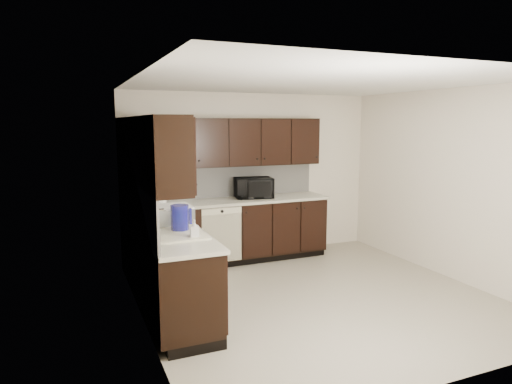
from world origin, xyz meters
The scene contains 20 objects.
floor centered at (0.00, 0.00, 0.00)m, with size 4.00×4.00×0.00m, color #A29A86.
ceiling centered at (0.00, 0.00, 2.50)m, with size 4.00×4.00×0.00m, color white.
wall_back centered at (0.00, 2.00, 1.25)m, with size 4.00×0.02×2.50m, color beige.
wall_left centered at (-2.00, 0.00, 1.25)m, with size 0.02×4.00×2.50m, color beige.
wall_right centered at (2.00, 0.00, 1.25)m, with size 0.02×4.00×2.50m, color beige.
wall_front centered at (0.00, -2.00, 1.25)m, with size 4.00×0.02×2.50m, color beige.
lower_cabinets centered at (-1.01, 1.11, 0.41)m, with size 3.00×2.80×0.90m.
countertop centered at (-1.01, 1.11, 0.92)m, with size 3.03×2.83×0.04m.
backsplash centered at (-1.22, 1.32, 1.18)m, with size 3.00×2.80×0.48m.
upper_cabinets centered at (-1.10, 1.20, 1.77)m, with size 3.00×2.80×0.70m.
dishwasher centered at (-0.70, 1.41, 0.55)m, with size 0.58×0.04×0.78m.
sink centered at (-1.68, -0.01, 0.88)m, with size 0.54×0.82×0.42m.
microwave centered at (-0.09, 1.72, 1.09)m, with size 0.55×0.37×0.30m, color black.
soap_bottle_a centered at (-1.55, -0.29, 1.03)m, with size 0.08×0.08×0.18m, color gray.
soap_bottle_b centered at (-1.83, 0.71, 1.06)m, with size 0.09×0.09×0.24m, color gray.
toaster_oven centered at (-1.56, 1.73, 1.05)m, with size 0.36×0.27×0.22m, color #B8B8BA.
storage_bin centered at (-1.68, 0.40, 1.04)m, with size 0.52×0.38×0.20m, color white.
blue_pitcher centered at (-1.61, 0.04, 1.08)m, with size 0.19×0.19×0.28m, color #0F0E84.
teal_tumbler centered at (-1.53, 0.45, 1.04)m, with size 0.09×0.09×0.20m, color #0B7D7B.
paper_towel_roll centered at (-1.57, 1.25, 1.09)m, with size 0.14×0.14×0.31m, color white.
Camera 1 is at (-2.67, -4.50, 2.05)m, focal length 32.00 mm.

